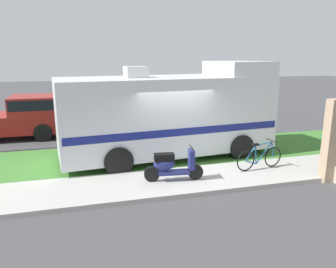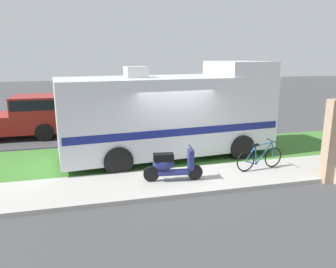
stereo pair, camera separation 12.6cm
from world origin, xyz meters
name	(u,v)px [view 1 (the left image)]	position (x,y,z in m)	size (l,w,h in m)	color
ground_plane	(177,169)	(0.00, 0.00, 0.00)	(80.00, 80.00, 0.00)	#424244
sidewalk	(189,180)	(0.00, -1.20, 0.06)	(24.00, 2.00, 0.12)	#ADAAA3
grass_strip	(165,154)	(0.00, 1.50, 0.04)	(24.00, 3.40, 0.08)	#3D752D
motorhome_rv	(171,113)	(0.15, 1.30, 1.59)	(7.59, 3.15, 3.36)	silver
scooter	(172,165)	(-0.52, -1.22, 0.58)	(1.68, 0.54, 0.97)	black
bicycle	(260,157)	(2.38, -0.99, 0.49)	(1.67, 0.52, 0.88)	black
pickup_truck_near	(19,116)	(-5.50, 5.77, 0.98)	(5.11, 2.14, 1.84)	maroon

